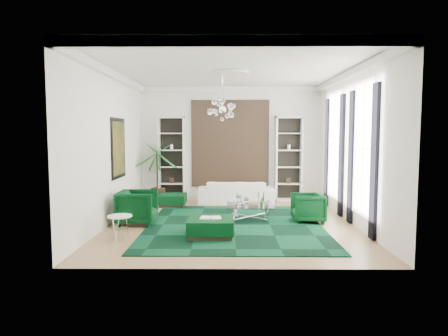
{
  "coord_description": "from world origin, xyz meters",
  "views": [
    {
      "loc": [
        -0.09,
        -9.94,
        2.25
      ],
      "look_at": [
        -0.18,
        0.5,
        1.33
      ],
      "focal_mm": 32.0,
      "sensor_mm": 36.0,
      "label": 1
    }
  ],
  "objects_px": {
    "armchair_left": "(137,207)",
    "ottoman_side": "(173,200)",
    "sofa": "(236,192)",
    "palm": "(158,162)",
    "coffee_table": "(250,212)",
    "armchair_right": "(308,208)",
    "ottoman_front": "(211,227)",
    "side_table": "(120,228)"
  },
  "relations": [
    {
      "from": "palm",
      "to": "sofa",
      "type": "bearing_deg",
      "value": -6.66
    },
    {
      "from": "armchair_right",
      "to": "coffee_table",
      "type": "distance_m",
      "value": 1.49
    },
    {
      "from": "ottoman_side",
      "to": "palm",
      "type": "bearing_deg",
      "value": 124.28
    },
    {
      "from": "armchair_left",
      "to": "side_table",
      "type": "bearing_deg",
      "value": 178.0
    },
    {
      "from": "armchair_left",
      "to": "ottoman_front",
      "type": "xyz_separation_m",
      "value": [
        1.87,
        -1.16,
        -0.22
      ]
    },
    {
      "from": "coffee_table",
      "to": "palm",
      "type": "distance_m",
      "value": 4.19
    },
    {
      "from": "coffee_table",
      "to": "armchair_right",
      "type": "bearing_deg",
      "value": -9.15
    },
    {
      "from": "sofa",
      "to": "palm",
      "type": "height_order",
      "value": "palm"
    },
    {
      "from": "sofa",
      "to": "palm",
      "type": "distance_m",
      "value": 2.77
    },
    {
      "from": "ottoman_side",
      "to": "side_table",
      "type": "distance_m",
      "value": 3.95
    },
    {
      "from": "ottoman_side",
      "to": "ottoman_front",
      "type": "xyz_separation_m",
      "value": [
        1.33,
        -3.62,
        0.02
      ]
    },
    {
      "from": "armchair_left",
      "to": "sofa",
      "type": "bearing_deg",
      "value": -39.38
    },
    {
      "from": "armchair_right",
      "to": "ottoman_side",
      "type": "bearing_deg",
      "value": -120.29
    },
    {
      "from": "ottoman_front",
      "to": "side_table",
      "type": "relative_size",
      "value": 1.92
    },
    {
      "from": "armchair_right",
      "to": "palm",
      "type": "relative_size",
      "value": 0.31
    },
    {
      "from": "armchair_left",
      "to": "ottoman_front",
      "type": "relative_size",
      "value": 0.93
    },
    {
      "from": "ottoman_side",
      "to": "palm",
      "type": "relative_size",
      "value": 0.31
    },
    {
      "from": "armchair_left",
      "to": "armchair_right",
      "type": "distance_m",
      "value": 4.29
    },
    {
      "from": "ottoman_front",
      "to": "side_table",
      "type": "bearing_deg",
      "value": -171.68
    },
    {
      "from": "armchair_left",
      "to": "ottoman_side",
      "type": "xyz_separation_m",
      "value": [
        0.53,
        2.47,
        -0.24
      ]
    },
    {
      "from": "sofa",
      "to": "ottoman_side",
      "type": "height_order",
      "value": "sofa"
    },
    {
      "from": "sofa",
      "to": "palm",
      "type": "relative_size",
      "value": 0.94
    },
    {
      "from": "ottoman_side",
      "to": "palm",
      "type": "distance_m",
      "value": 1.55
    },
    {
      "from": "coffee_table",
      "to": "ottoman_front",
      "type": "height_order",
      "value": "coffee_table"
    },
    {
      "from": "coffee_table",
      "to": "side_table",
      "type": "relative_size",
      "value": 2.29
    },
    {
      "from": "sofa",
      "to": "ottoman_front",
      "type": "relative_size",
      "value": 2.45
    },
    {
      "from": "sofa",
      "to": "armchair_left",
      "type": "xyz_separation_m",
      "value": [
        -2.51,
        -3.06,
        0.07
      ]
    },
    {
      "from": "armchair_right",
      "to": "ottoman_front",
      "type": "relative_size",
      "value": 0.8
    },
    {
      "from": "sofa",
      "to": "coffee_table",
      "type": "bearing_deg",
      "value": 96.76
    },
    {
      "from": "armchair_left",
      "to": "side_table",
      "type": "distance_m",
      "value": 1.45
    },
    {
      "from": "side_table",
      "to": "armchair_left",
      "type": "bearing_deg",
      "value": 88.0
    },
    {
      "from": "armchair_left",
      "to": "coffee_table",
      "type": "height_order",
      "value": "armchair_left"
    },
    {
      "from": "side_table",
      "to": "palm",
      "type": "relative_size",
      "value": 0.2
    },
    {
      "from": "sofa",
      "to": "coffee_table",
      "type": "xyz_separation_m",
      "value": [
        0.3,
        -2.54,
        -0.15
      ]
    },
    {
      "from": "coffee_table",
      "to": "palm",
      "type": "bearing_deg",
      "value": 135.42
    },
    {
      "from": "ottoman_side",
      "to": "coffee_table",
      "type": "bearing_deg",
      "value": -40.58
    },
    {
      "from": "armchair_left",
      "to": "ottoman_side",
      "type": "bearing_deg",
      "value": -12.23
    },
    {
      "from": "sofa",
      "to": "armchair_right",
      "type": "bearing_deg",
      "value": 122.47
    },
    {
      "from": "ottoman_front",
      "to": "palm",
      "type": "relative_size",
      "value": 0.38
    },
    {
      "from": "ottoman_side",
      "to": "armchair_left",
      "type": "bearing_deg",
      "value": -102.23
    },
    {
      "from": "sofa",
      "to": "palm",
      "type": "xyz_separation_m",
      "value": [
        -2.58,
        0.3,
        0.94
      ]
    },
    {
      "from": "coffee_table",
      "to": "palm",
      "type": "xyz_separation_m",
      "value": [
        -2.88,
        2.84,
        1.09
      ]
    }
  ]
}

